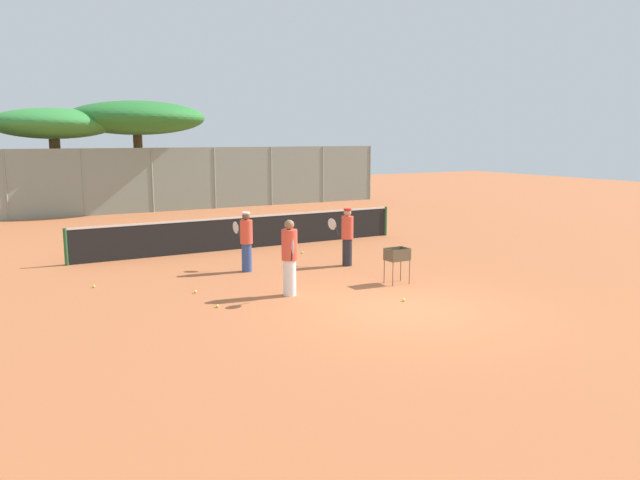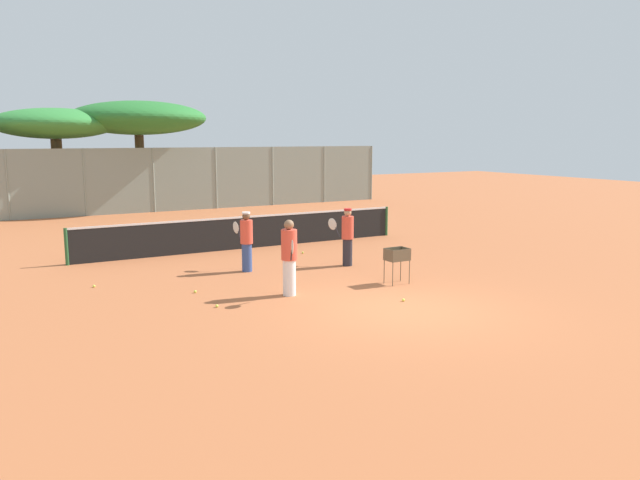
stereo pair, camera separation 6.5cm
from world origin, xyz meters
TOP-DOWN VIEW (x-y plane):
  - ground_plane at (0.00, 0.00)m, footprint 80.00×80.00m
  - tennis_net at (0.00, 8.50)m, footprint 11.22×0.10m
  - back_fence at (0.00, 20.02)m, footprint 25.48×0.08m
  - tree_1 at (-0.13, 21.98)m, footprint 6.72×6.72m
  - tree_2 at (-4.01, 22.21)m, footprint 5.79×5.79m
  - player_white_outfit at (1.37, 4.53)m, footprint 0.49×0.83m
  - player_red_cap at (-1.42, 5.22)m, footprint 0.34×0.88m
  - player_yellow_shirt at (-1.58, 2.31)m, footprint 0.44×0.89m
  - ball_cart at (1.27, 2.04)m, footprint 0.56×0.41m
  - tennis_ball_0 at (1.13, 6.77)m, footprint 0.07×0.07m
  - tennis_ball_1 at (-3.41, 2.15)m, footprint 0.07×0.07m
  - tennis_ball_2 at (-3.41, 3.60)m, footprint 0.07×0.07m
  - tennis_ball_3 at (0.38, 0.58)m, footprint 0.07×0.07m
  - tennis_ball_4 at (-5.38, 5.34)m, footprint 0.07×0.07m

SIDE VIEW (x-z plane):
  - ground_plane at x=0.00m, z-range 0.00..0.00m
  - tennis_ball_0 at x=1.13m, z-range 0.00..0.07m
  - tennis_ball_1 at x=-3.41m, z-range 0.00..0.07m
  - tennis_ball_2 at x=-3.41m, z-range 0.00..0.07m
  - tennis_ball_3 at x=0.38m, z-range 0.00..0.07m
  - tennis_ball_4 at x=-5.38m, z-range 0.00..0.07m
  - tennis_net at x=0.00m, z-range 0.02..1.09m
  - ball_cart at x=1.27m, z-range 0.22..1.11m
  - player_red_cap at x=-1.42m, z-range 0.03..1.66m
  - player_white_outfit at x=1.37m, z-range 0.03..1.66m
  - player_yellow_shirt at x=-1.58m, z-range 0.02..1.79m
  - back_fence at x=0.00m, z-range 0.00..3.10m
  - tree_2 at x=-4.01m, z-range 1.71..6.68m
  - tree_1 at x=-0.13m, z-range 1.83..7.22m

